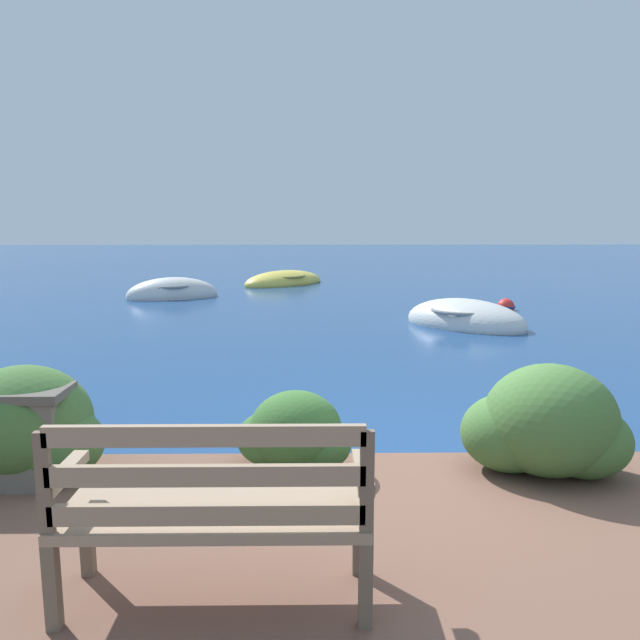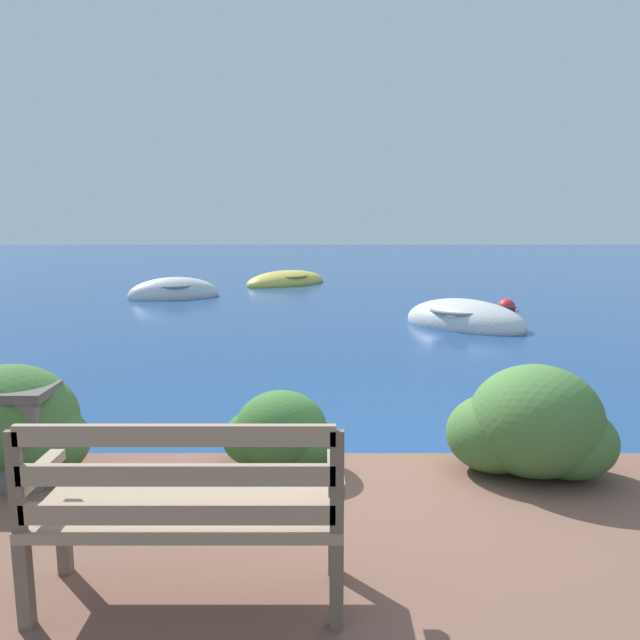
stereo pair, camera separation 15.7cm
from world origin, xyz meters
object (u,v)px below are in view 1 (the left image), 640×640
at_px(rowboat_nearest, 465,322).
at_px(mooring_buoy, 506,307).
at_px(rowboat_far, 284,282).
at_px(rowboat_mid, 173,295).
at_px(park_bench, 213,508).

xyz_separation_m(rowboat_nearest, mooring_buoy, (1.35, 1.95, -0.01)).
relative_size(rowboat_nearest, rowboat_far, 0.90).
xyz_separation_m(rowboat_nearest, rowboat_mid, (-6.29, 4.08, 0.00)).
bearing_deg(rowboat_far, mooring_buoy, -89.37).
distance_m(park_bench, rowboat_far, 15.86).
bearing_deg(rowboat_nearest, mooring_buoy, -79.53).
xyz_separation_m(park_bench, rowboat_mid, (-3.02, 12.75, -0.63)).
distance_m(rowboat_nearest, mooring_buoy, 2.37).
relative_size(rowboat_mid, rowboat_far, 0.85).
bearing_deg(rowboat_far, park_bench, -131.78).
height_order(rowboat_nearest, rowboat_far, rowboat_nearest).
xyz_separation_m(rowboat_mid, mooring_buoy, (7.64, -2.13, -0.01)).
xyz_separation_m(park_bench, mooring_buoy, (4.62, 10.62, -0.64)).
distance_m(rowboat_nearest, rowboat_mid, 7.50).
bearing_deg(rowboat_mid, mooring_buoy, 142.85).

